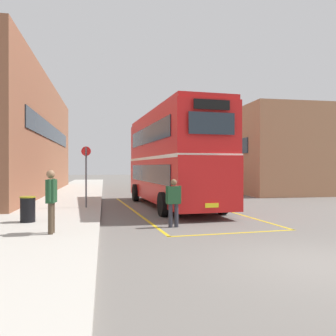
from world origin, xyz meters
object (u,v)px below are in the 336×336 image
litter_bin (28,209)px  pedestrian_boarding (173,200)px  double_decker_bus (172,157)px  bus_stop_sign (86,171)px  pedestrian_waiting_near (51,196)px  single_deck_bus (178,170)px

litter_bin → pedestrian_boarding: bearing=-12.8°
double_decker_bus → bus_stop_sign: size_ratio=3.80×
double_decker_bus → bus_stop_sign: bearing=-169.7°
pedestrian_waiting_near → bus_stop_sign: bearing=84.2°
litter_bin → bus_stop_sign: bearing=66.7°
double_decker_bus → pedestrian_boarding: double_decker_bus is taller
single_deck_bus → pedestrian_waiting_near: single_deck_bus is taller
pedestrian_waiting_near → litter_bin: bearing=115.6°
single_deck_bus → pedestrian_boarding: 25.37m
single_deck_bus → bus_stop_sign: size_ratio=3.53×
double_decker_bus → pedestrian_boarding: size_ratio=6.65×
double_decker_bus → litter_bin: double_decker_bus is taller
bus_stop_sign → litter_bin: bearing=-113.3°
pedestrian_waiting_near → bus_stop_sign: size_ratio=0.64×
pedestrian_boarding → bus_stop_sign: (-3.11, 5.17, 0.91)m
pedestrian_boarding → single_deck_bus: bearing=77.6°
single_deck_bus → pedestrian_waiting_near: size_ratio=5.55×
pedestrian_boarding → bus_stop_sign: size_ratio=0.57×
single_deck_bus → pedestrian_boarding: bearing=-102.4°
pedestrian_waiting_near → bus_stop_sign: bus_stop_sign is taller
pedestrian_boarding → pedestrian_waiting_near: size_ratio=0.90×
bus_stop_sign → single_deck_bus: bearing=66.4°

